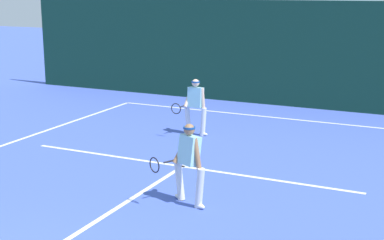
# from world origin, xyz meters

# --- Properties ---
(court_line_baseline_far) EXTENTS (9.79, 0.10, 0.01)m
(court_line_baseline_far) POSITION_xyz_m (0.00, 11.84, 0.00)
(court_line_baseline_far) COLOR white
(court_line_baseline_far) RESTS_ON ground_plane
(court_line_service) EXTENTS (7.98, 0.10, 0.01)m
(court_line_service) POSITION_xyz_m (0.00, 6.26, 0.00)
(court_line_service) COLOR white
(court_line_service) RESTS_ON ground_plane
(court_line_centre) EXTENTS (0.10, 6.40, 0.01)m
(court_line_centre) POSITION_xyz_m (0.00, 3.20, 0.00)
(court_line_centre) COLOR white
(court_line_centre) RESTS_ON ground_plane
(player_near) EXTENTS (1.04, 0.79, 1.53)m
(player_near) POSITION_xyz_m (1.08, 4.32, 0.83)
(player_near) COLOR silver
(player_near) RESTS_ON ground_plane
(player_far) EXTENTS (0.81, 0.83, 1.53)m
(player_far) POSITION_xyz_m (-0.93, 8.92, 0.84)
(player_far) COLOR silver
(player_far) RESTS_ON ground_plane
(tennis_ball_extra) EXTENTS (0.07, 0.07, 0.07)m
(tennis_ball_extra) POSITION_xyz_m (-0.20, 7.25, 0.03)
(tennis_ball_extra) COLOR #D1E033
(tennis_ball_extra) RESTS_ON ground_plane
(back_fence_windscreen) EXTENTS (19.98, 0.12, 3.51)m
(back_fence_windscreen) POSITION_xyz_m (0.00, 13.72, 1.76)
(back_fence_windscreen) COLOR #11372A
(back_fence_windscreen) RESTS_ON ground_plane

